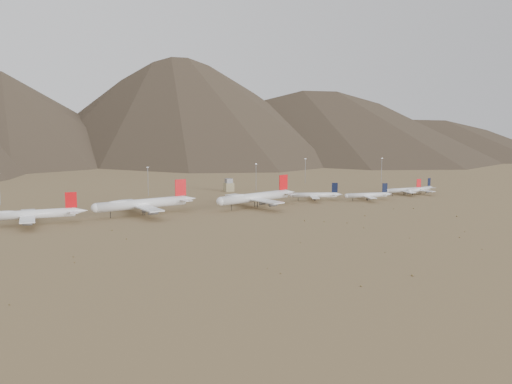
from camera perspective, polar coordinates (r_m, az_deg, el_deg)
name	(u,v)px	position (r m, az deg, el deg)	size (l,w,h in m)	color
ground	(252,214)	(411.04, -0.36, -2.25)	(3000.00, 3000.00, 0.00)	olive
mountain_ridge	(77,76)	(1281.98, -17.50, 11.01)	(4400.00, 1000.00, 300.00)	#4C3E2D
widebody_west	(30,214)	(399.61, -21.67, -2.09)	(68.33, 52.60, 20.29)	white
widebody_centre	(142,204)	(415.35, -11.30, -1.15)	(79.57, 61.95, 23.75)	white
widebody_east	(255,197)	(440.16, -0.09, -0.51)	(76.43, 60.40, 23.25)	white
narrowbody_a	(315,195)	(476.34, 5.95, -0.30)	(42.88, 32.18, 14.94)	white
narrowbody_b	(368,195)	(484.36, 11.12, -0.30)	(42.28, 30.94, 14.09)	white
narrowbody_c	(405,190)	(524.61, 14.66, 0.20)	(41.64, 29.88, 13.73)	white
narrowbody_d	(420,189)	(533.80, 16.12, 0.26)	(39.20, 29.18, 13.41)	white
control_tower	(229,186)	(531.04, -2.74, 0.63)	(8.00, 8.00, 12.00)	#978C66
mast_west	(148,180)	(509.65, -10.75, 1.20)	(2.00, 0.60, 25.70)	gray
mast_centre	(256,176)	(533.63, 0.00, 1.64)	(2.00, 0.60, 25.70)	gray
mast_east	(305,169)	(595.95, 4.95, 2.26)	(2.00, 0.60, 25.70)	gray
mast_far_east	(382,169)	(615.74, 12.45, 2.29)	(2.00, 0.60, 25.70)	gray
desert_scrub	(361,232)	(354.23, 10.45, -3.97)	(425.30, 174.16, 0.93)	olive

